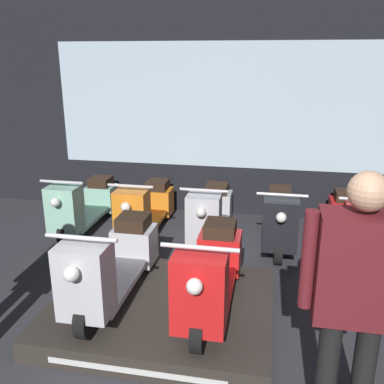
{
  "coord_description": "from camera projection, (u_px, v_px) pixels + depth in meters",
  "views": [
    {
      "loc": [
        0.73,
        -1.83,
        2.21
      ],
      "look_at": [
        -0.06,
        2.24,
        0.89
      ],
      "focal_mm": 40.0,
      "sensor_mm": 36.0,
      "label": 1
    }
  ],
  "objects": [
    {
      "name": "scooter_backrow_1",
      "position": [
        146.0,
        209.0,
        5.5
      ],
      "size": [
        0.54,
        1.55,
        0.82
      ],
      "color": "black",
      "rests_on": "ground_plane"
    },
    {
      "name": "scooter_backrow_3",
      "position": [
        279.0,
        218.0,
        5.2
      ],
      "size": [
        0.54,
        1.55,
        0.82
      ],
      "color": "black",
      "rests_on": "ground_plane"
    },
    {
      "name": "scooter_backrow_2",
      "position": [
        211.0,
        214.0,
        5.35
      ],
      "size": [
        0.54,
        1.55,
        0.82
      ],
      "color": "black",
      "rests_on": "ground_plane"
    },
    {
      "name": "person_right_browsing",
      "position": [
        356.0,
        289.0,
        2.36
      ],
      "size": [
        0.61,
        0.25,
        1.66
      ],
      "color": "black",
      "rests_on": "ground_plane"
    },
    {
      "name": "scooter_display_left",
      "position": [
        113.0,
        263.0,
        3.68
      ],
      "size": [
        0.54,
        1.55,
        0.82
      ],
      "color": "black",
      "rests_on": "display_platform"
    },
    {
      "name": "scooter_display_right",
      "position": [
        211.0,
        272.0,
        3.52
      ],
      "size": [
        0.54,
        1.55,
        0.82
      ],
      "color": "black",
      "rests_on": "display_platform"
    },
    {
      "name": "scooter_backrow_4",
      "position": [
        352.0,
        223.0,
        5.04
      ],
      "size": [
        0.54,
        1.55,
        0.82
      ],
      "color": "black",
      "rests_on": "ground_plane"
    },
    {
      "name": "shop_wall_back",
      "position": [
        222.0,
        102.0,
        5.87
      ],
      "size": [
        8.5,
        0.09,
        3.2
      ],
      "color": "black",
      "rests_on": "ground_plane"
    },
    {
      "name": "scooter_backrow_0",
      "position": [
        85.0,
        205.0,
        5.66
      ],
      "size": [
        0.54,
        1.55,
        0.82
      ],
      "color": "black",
      "rests_on": "ground_plane"
    },
    {
      "name": "display_platform",
      "position": [
        163.0,
        309.0,
        3.74
      ],
      "size": [
        1.89,
        1.55,
        0.18
      ],
      "color": "#2D2823",
      "rests_on": "ground_plane"
    }
  ]
}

